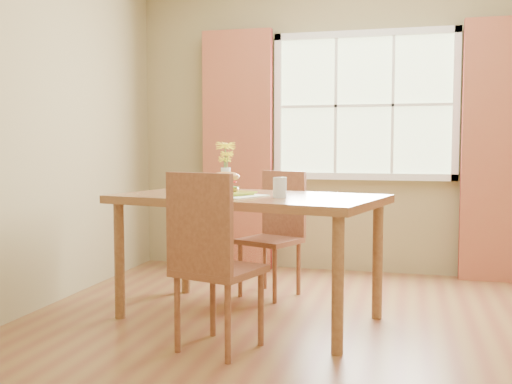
{
  "coord_description": "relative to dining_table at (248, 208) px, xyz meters",
  "views": [
    {
      "loc": [
        0.4,
        -3.56,
        1.14
      ],
      "look_at": [
        -0.56,
        0.16,
        0.85
      ],
      "focal_mm": 42.0,
      "sensor_mm": 36.0,
      "label": 1
    }
  ],
  "objects": [
    {
      "name": "plate",
      "position": [
        -0.1,
        -0.09,
        0.1
      ],
      "size": [
        0.34,
        0.34,
        0.01
      ],
      "primitive_type": "cube",
      "rotation": [
        0.0,
        0.0,
        -0.52
      ],
      "color": "#B2C731",
      "rests_on": "placemat"
    },
    {
      "name": "curtain_right",
      "position": [
        1.77,
        1.57,
        0.36
      ],
      "size": [
        0.65,
        0.08,
        2.2
      ],
      "primitive_type": "cube",
      "color": "maroon",
      "rests_on": "room"
    },
    {
      "name": "flower_vase",
      "position": [
        -0.22,
        0.22,
        0.3
      ],
      "size": [
        0.14,
        0.14,
        0.35
      ],
      "color": "silver",
      "rests_on": "dining_table"
    },
    {
      "name": "placemat",
      "position": [
        -0.12,
        -0.1,
        0.09
      ],
      "size": [
        0.54,
        0.48,
        0.01
      ],
      "primitive_type": "cube",
      "rotation": [
        0.0,
        0.0,
        -0.4
      ],
      "color": "#ECF2CD",
      "rests_on": "dining_table"
    },
    {
      "name": "chair_far",
      "position": [
        0.03,
        0.7,
        -0.22
      ],
      "size": [
        0.51,
        0.51,
        0.95
      ],
      "rotation": [
        0.0,
        0.0,
        -0.39
      ],
      "color": "brown",
      "rests_on": "room"
    },
    {
      "name": "croissant_sandwich",
      "position": [
        -0.13,
        -0.08,
        0.17
      ],
      "size": [
        0.2,
        0.16,
        0.14
      ],
      "rotation": [
        0.0,
        0.0,
        0.19
      ],
      "color": "#E29C4D",
      "rests_on": "plate"
    },
    {
      "name": "chair_near",
      "position": [
        -0.03,
        -0.7,
        -0.19
      ],
      "size": [
        0.52,
        0.52,
        1.0
      ],
      "rotation": [
        0.0,
        0.0,
        -0.3
      ],
      "color": "brown",
      "rests_on": "room"
    },
    {
      "name": "curtain_left",
      "position": [
        -0.53,
        1.57,
        0.36
      ],
      "size": [
        0.65,
        0.08,
        2.2
      ],
      "primitive_type": "cube",
      "color": "maroon",
      "rests_on": "room"
    },
    {
      "name": "room",
      "position": [
        0.62,
        -0.21,
        0.61
      ],
      "size": [
        4.24,
        3.84,
        2.74
      ],
      "color": "brown",
      "rests_on": "ground"
    },
    {
      "name": "dining_table",
      "position": [
        0.0,
        0.0,
        0.0
      ],
      "size": [
        1.86,
        1.3,
        0.82
      ],
      "rotation": [
        0.0,
        0.0,
        -0.23
      ],
      "color": "brown",
      "rests_on": "room"
    },
    {
      "name": "window",
      "position": [
        0.62,
        1.66,
        0.76
      ],
      "size": [
        1.62,
        0.06,
        1.32
      ],
      "color": "beige",
      "rests_on": "room"
    },
    {
      "name": "water_glass",
      "position": [
        0.24,
        -0.15,
        0.15
      ],
      "size": [
        0.08,
        0.08,
        0.13
      ],
      "color": "silver",
      "rests_on": "dining_table"
    }
  ]
}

